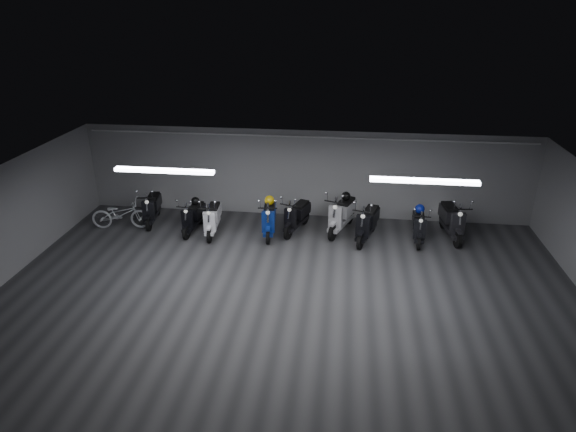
# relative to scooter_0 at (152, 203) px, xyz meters

# --- Properties ---
(floor) EXTENTS (14.00, 10.00, 0.01)m
(floor) POSITION_rel_scooter_0_xyz_m (4.65, -3.84, -0.66)
(floor) COLOR #343436
(floor) RESTS_ON ground
(ceiling) EXTENTS (14.00, 10.00, 0.01)m
(ceiling) POSITION_rel_scooter_0_xyz_m (4.65, -3.84, 2.15)
(ceiling) COLOR slate
(ceiling) RESTS_ON ground
(back_wall) EXTENTS (14.00, 0.01, 2.80)m
(back_wall) POSITION_rel_scooter_0_xyz_m (4.65, 1.16, 0.74)
(back_wall) COLOR gray
(back_wall) RESTS_ON ground
(front_wall) EXTENTS (14.00, 0.01, 2.80)m
(front_wall) POSITION_rel_scooter_0_xyz_m (4.65, -8.85, 0.74)
(front_wall) COLOR gray
(front_wall) RESTS_ON ground
(fluor_strip_left) EXTENTS (2.40, 0.18, 0.08)m
(fluor_strip_left) POSITION_rel_scooter_0_xyz_m (1.65, -2.84, 2.08)
(fluor_strip_left) COLOR white
(fluor_strip_left) RESTS_ON ceiling
(fluor_strip_right) EXTENTS (2.40, 0.18, 0.08)m
(fluor_strip_right) POSITION_rel_scooter_0_xyz_m (7.65, -2.84, 2.08)
(fluor_strip_right) COLOR white
(fluor_strip_right) RESTS_ON ceiling
(conduit) EXTENTS (13.60, 0.05, 0.05)m
(conduit) POSITION_rel_scooter_0_xyz_m (4.65, 1.08, 1.96)
(conduit) COLOR white
(conduit) RESTS_ON back_wall
(scooter_0) EXTENTS (0.84, 1.83, 1.32)m
(scooter_0) POSITION_rel_scooter_0_xyz_m (0.00, 0.00, 0.00)
(scooter_0) COLOR black
(scooter_0) RESTS_ON floor
(scooter_1) EXTENTS (0.74, 1.71, 1.23)m
(scooter_1) POSITION_rel_scooter_0_xyz_m (1.45, -0.44, -0.04)
(scooter_1) COLOR black
(scooter_1) RESTS_ON floor
(scooter_2) EXTENTS (0.71, 1.78, 1.29)m
(scooter_2) POSITION_rel_scooter_0_xyz_m (2.06, -0.54, -0.01)
(scooter_2) COLOR white
(scooter_2) RESTS_ON floor
(scooter_4) EXTENTS (0.78, 1.88, 1.36)m
(scooter_4) POSITION_rel_scooter_0_xyz_m (3.74, -0.40, 0.02)
(scooter_4) COLOR navy
(scooter_4) RESTS_ON floor
(scooter_5) EXTENTS (1.14, 1.86, 1.32)m
(scooter_5) POSITION_rel_scooter_0_xyz_m (4.53, -0.09, 0.00)
(scooter_5) COLOR black
(scooter_5) RESTS_ON floor
(scooter_6) EXTENTS (1.32, 2.09, 1.47)m
(scooter_6) POSITION_rel_scooter_0_xyz_m (5.86, 0.05, 0.08)
(scooter_6) COLOR #B7B6BB
(scooter_6) RESTS_ON floor
(scooter_7) EXTENTS (1.17, 2.00, 1.41)m
(scooter_7) POSITION_rel_scooter_0_xyz_m (6.60, -0.42, 0.05)
(scooter_7) COLOR black
(scooter_7) RESTS_ON floor
(scooter_8) EXTENTS (0.67, 1.70, 1.24)m
(scooter_8) POSITION_rel_scooter_0_xyz_m (8.07, -0.30, -0.04)
(scooter_8) COLOR black
(scooter_8) RESTS_ON floor
(scooter_9) EXTENTS (0.90, 2.02, 1.45)m
(scooter_9) POSITION_rel_scooter_0_xyz_m (9.04, 0.02, 0.07)
(scooter_9) COLOR black
(scooter_9) RESTS_ON floor
(bicycle) EXTENTS (1.81, 0.87, 1.13)m
(bicycle) POSITION_rel_scooter_0_xyz_m (-0.81, -0.49, -0.09)
(bicycle) COLOR white
(bicycle) RESTS_ON floor
(helmet_0) EXTENTS (0.29, 0.29, 0.29)m
(helmet_0) POSITION_rel_scooter_0_xyz_m (3.72, -0.15, 0.33)
(helmet_0) COLOR yellow
(helmet_0) RESTS_ON scooter_4
(helmet_1) EXTENTS (0.25, 0.25, 0.25)m
(helmet_1) POSITION_rel_scooter_0_xyz_m (1.47, -0.21, 0.23)
(helmet_1) COLOR black
(helmet_1) RESTS_ON scooter_1
(helmet_2) EXTENTS (0.28, 0.28, 0.28)m
(helmet_2) POSITION_rel_scooter_0_xyz_m (5.96, 0.31, 0.39)
(helmet_2) COLOR black
(helmet_2) RESTS_ON scooter_6
(helmet_3) EXTENTS (0.28, 0.28, 0.28)m
(helmet_3) POSITION_rel_scooter_0_xyz_m (8.09, -0.07, 0.25)
(helmet_3) COLOR navy
(helmet_3) RESTS_ON scooter_8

